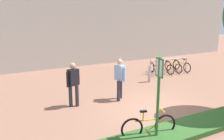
% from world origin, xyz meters
% --- Properties ---
extents(ground_plane, '(60.00, 60.00, 0.00)m').
position_xyz_m(ground_plane, '(0.00, 0.00, 0.00)').
color(ground_plane, '#936651').
extents(planter_strip, '(7.00, 1.10, 0.16)m').
position_xyz_m(planter_strip, '(-0.78, -1.92, 0.08)').
color(planter_strip, '#336028').
rests_on(planter_strip, ground).
extents(parking_sign_post, '(0.09, 0.36, 2.40)m').
position_xyz_m(parking_sign_post, '(-1.31, -1.92, 1.57)').
color(parking_sign_post, '#2D7238').
rests_on(parking_sign_post, ground).
extents(bike_at_sign, '(1.64, 0.54, 0.86)m').
position_xyz_m(bike_at_sign, '(-1.40, -1.69, 0.35)').
color(bike_at_sign, black).
rests_on(bike_at_sign, ground).
extents(bike_rack_cluster, '(2.65, 1.67, 0.83)m').
position_xyz_m(bike_rack_cluster, '(4.38, 4.10, 0.35)').
color(bike_rack_cluster, '#99999E').
rests_on(bike_rack_cluster, ground).
extents(bollard_steel, '(0.16, 0.16, 0.90)m').
position_xyz_m(bollard_steel, '(2.12, 2.98, 0.45)').
color(bollard_steel, '#ADADB2').
rests_on(bollard_steel, ground).
extents(person_shirt_blue, '(0.39, 0.59, 1.72)m').
position_xyz_m(person_shirt_blue, '(-0.58, 1.43, 0.98)').
color(person_shirt_blue, '#2D2D38').
rests_on(person_shirt_blue, ground).
extents(person_suited_navy, '(0.58, 0.36, 1.72)m').
position_xyz_m(person_suited_navy, '(-2.51, 1.63, 0.98)').
color(person_suited_navy, '#2D2D38').
rests_on(person_suited_navy, ground).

